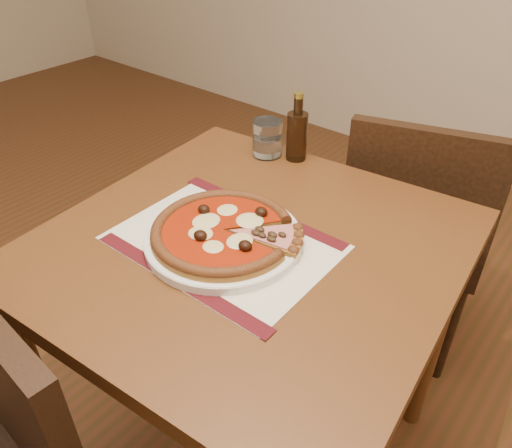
{
  "coord_description": "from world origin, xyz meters",
  "views": [
    {
      "loc": [
        1.52,
        0.4,
        1.37
      ],
      "look_at": [
        1.0,
        1.03,
        0.78
      ],
      "focal_mm": 35.0,
      "sensor_mm": 36.0,
      "label": 1
    }
  ],
  "objects_px": {
    "table": "(250,278)",
    "plate": "(223,238)",
    "pizza": "(223,231)",
    "bottle": "(297,134)",
    "chair_far": "(413,229)",
    "water_glass": "(267,138)"
  },
  "relations": [
    {
      "from": "table",
      "to": "plate",
      "type": "distance_m",
      "value": 0.12
    },
    {
      "from": "pizza",
      "to": "bottle",
      "type": "relative_size",
      "value": 1.62
    },
    {
      "from": "pizza",
      "to": "table",
      "type": "bearing_deg",
      "value": 48.04
    },
    {
      "from": "plate",
      "to": "pizza",
      "type": "distance_m",
      "value": 0.02
    },
    {
      "from": "chair_far",
      "to": "plate",
      "type": "relative_size",
      "value": 2.69
    },
    {
      "from": "table",
      "to": "chair_far",
      "type": "bearing_deg",
      "value": 79.12
    },
    {
      "from": "bottle",
      "to": "chair_far",
      "type": "bearing_deg",
      "value": 46.83
    },
    {
      "from": "table",
      "to": "plate",
      "type": "bearing_deg",
      "value": -131.94
    },
    {
      "from": "table",
      "to": "water_glass",
      "type": "height_order",
      "value": "water_glass"
    },
    {
      "from": "plate",
      "to": "water_glass",
      "type": "distance_m",
      "value": 0.4
    },
    {
      "from": "plate",
      "to": "bottle",
      "type": "height_order",
      "value": "bottle"
    },
    {
      "from": "water_glass",
      "to": "bottle",
      "type": "xyz_separation_m",
      "value": [
        0.07,
        0.03,
        0.02
      ]
    },
    {
      "from": "plate",
      "to": "bottle",
      "type": "bearing_deg",
      "value": 104.37
    },
    {
      "from": "chair_far",
      "to": "table",
      "type": "bearing_deg",
      "value": 62.41
    },
    {
      "from": "chair_far",
      "to": "plate",
      "type": "height_order",
      "value": "chair_far"
    },
    {
      "from": "table",
      "to": "water_glass",
      "type": "xyz_separation_m",
      "value": [
        -0.21,
        0.32,
        0.15
      ]
    },
    {
      "from": "water_glass",
      "to": "table",
      "type": "bearing_deg",
      "value": -56.94
    },
    {
      "from": "chair_far",
      "to": "pizza",
      "type": "height_order",
      "value": "chair_far"
    },
    {
      "from": "plate",
      "to": "water_glass",
      "type": "relative_size",
      "value": 3.37
    },
    {
      "from": "water_glass",
      "to": "pizza",
      "type": "bearing_deg",
      "value": -64.44
    },
    {
      "from": "table",
      "to": "pizza",
      "type": "relative_size",
      "value": 3.02
    },
    {
      "from": "table",
      "to": "plate",
      "type": "xyz_separation_m",
      "value": [
        -0.04,
        -0.04,
        0.11
      ]
    }
  ]
}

